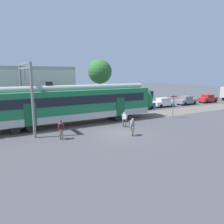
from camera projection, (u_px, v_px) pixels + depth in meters
ground_plane at (120, 134)px, 20.38m from camera, size 160.00×160.00×0.00m
pedestrian_red at (61, 128)px, 18.47m from camera, size 0.57×0.63×1.67m
pedestrian_grey at (132, 125)px, 19.55m from camera, size 0.53×0.70×1.67m
pedestrian_white at (125, 118)px, 22.76m from camera, size 0.70×0.46×1.67m
parked_car_blue at (142, 105)px, 33.88m from camera, size 4.01×1.77×1.54m
parked_car_white at (164, 102)px, 36.44m from camera, size 4.08×1.92×1.54m
parked_car_grey at (186, 100)px, 39.22m from camera, size 4.06×1.88×1.54m
parked_car_red at (208, 98)px, 42.08m from camera, size 4.01×1.78×1.54m
catenary_gantry at (26, 86)px, 21.07m from camera, size 0.24×6.64×6.53m
crossing_signal at (173, 102)px, 27.12m from camera, size 0.96×0.22×3.00m
street_tree_right at (100, 72)px, 38.49m from camera, size 4.22×4.22×7.97m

